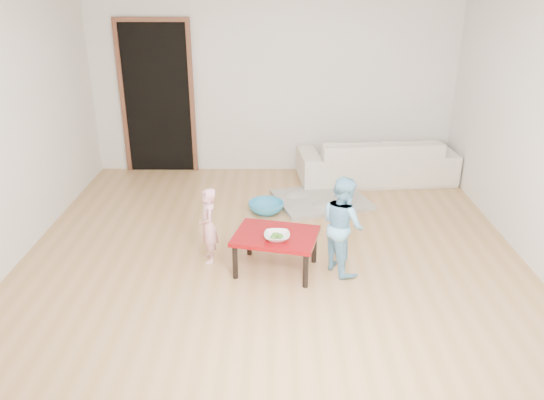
{
  "coord_description": "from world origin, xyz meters",
  "views": [
    {
      "loc": [
        0.03,
        -4.8,
        2.6
      ],
      "look_at": [
        0.0,
        -0.2,
        0.65
      ],
      "focal_mm": 35.0,
      "sensor_mm": 36.0,
      "label": 1
    }
  ],
  "objects_px": {
    "red_table": "(276,252)",
    "child_blue": "(343,225)",
    "bowl": "(277,236)",
    "sofa": "(376,159)",
    "basin": "(266,207)",
    "child_pink": "(208,226)"
  },
  "relations": [
    {
      "from": "red_table",
      "to": "child_blue",
      "type": "distance_m",
      "value": 0.68
    },
    {
      "from": "bowl",
      "to": "child_blue",
      "type": "bearing_deg",
      "value": 11.03
    },
    {
      "from": "sofa",
      "to": "basin",
      "type": "distance_m",
      "value": 1.85
    },
    {
      "from": "sofa",
      "to": "child_pink",
      "type": "height_order",
      "value": "child_pink"
    },
    {
      "from": "red_table",
      "to": "child_blue",
      "type": "bearing_deg",
      "value": 1.37
    },
    {
      "from": "red_table",
      "to": "basin",
      "type": "height_order",
      "value": "red_table"
    },
    {
      "from": "red_table",
      "to": "child_blue",
      "type": "xyz_separation_m",
      "value": [
        0.62,
        0.01,
        0.28
      ]
    },
    {
      "from": "bowl",
      "to": "child_pink",
      "type": "xyz_separation_m",
      "value": [
        -0.66,
        0.28,
        -0.03
      ]
    },
    {
      "from": "bowl",
      "to": "child_pink",
      "type": "relative_size",
      "value": 0.31
    },
    {
      "from": "red_table",
      "to": "child_pink",
      "type": "bearing_deg",
      "value": 164.66
    },
    {
      "from": "sofa",
      "to": "child_blue",
      "type": "bearing_deg",
      "value": 67.21
    },
    {
      "from": "sofa",
      "to": "red_table",
      "type": "bearing_deg",
      "value": 55.03
    },
    {
      "from": "red_table",
      "to": "sofa",
      "type": "bearing_deg",
      "value": 60.68
    },
    {
      "from": "child_pink",
      "to": "red_table",
      "type": "bearing_deg",
      "value": 60.65
    },
    {
      "from": "bowl",
      "to": "basin",
      "type": "xyz_separation_m",
      "value": [
        -0.12,
        1.44,
        -0.34
      ]
    },
    {
      "from": "red_table",
      "to": "bowl",
      "type": "relative_size",
      "value": 3.22
    },
    {
      "from": "bowl",
      "to": "child_pink",
      "type": "distance_m",
      "value": 0.72
    },
    {
      "from": "red_table",
      "to": "child_pink",
      "type": "relative_size",
      "value": 1.0
    },
    {
      "from": "child_pink",
      "to": "basin",
      "type": "distance_m",
      "value": 1.31
    },
    {
      "from": "red_table",
      "to": "child_blue",
      "type": "relative_size",
      "value": 0.81
    },
    {
      "from": "sofa",
      "to": "bowl",
      "type": "xyz_separation_m",
      "value": [
        -1.36,
        -2.53,
        0.11
      ]
    },
    {
      "from": "child_blue",
      "to": "basin",
      "type": "distance_m",
      "value": 1.56
    }
  ]
}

